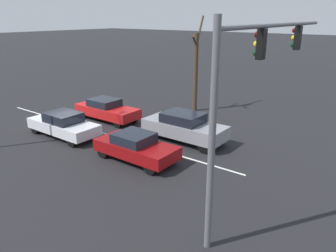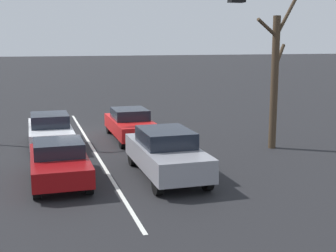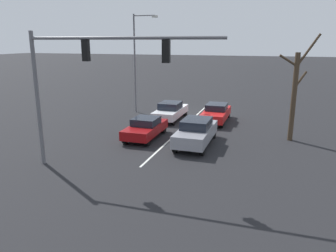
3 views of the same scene
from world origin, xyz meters
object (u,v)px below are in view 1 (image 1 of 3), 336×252
(car_white_midlane_second, at_px, (64,124))
(bare_tree_near, at_px, (196,68))
(car_gray_leftlane_front, at_px, (184,127))
(traffic_signal_gantry, at_px, (256,73))
(car_red_leftlane_second, at_px, (107,109))
(car_maroon_midlane_front, at_px, (136,147))

(car_white_midlane_second, bearing_deg, bare_tree_near, 160.96)
(car_gray_leftlane_front, height_order, traffic_signal_gantry, traffic_signal_gantry)
(traffic_signal_gantry, bearing_deg, car_white_midlane_second, -93.02)
(car_white_midlane_second, distance_m, bare_tree_near, 9.90)
(car_red_leftlane_second, distance_m, traffic_signal_gantry, 13.23)
(car_gray_leftlane_front, distance_m, traffic_signal_gantry, 7.99)
(car_red_leftlane_second, relative_size, traffic_signal_gantry, 0.49)
(car_maroon_midlane_front, relative_size, car_gray_leftlane_front, 0.88)
(car_gray_leftlane_front, xyz_separation_m, traffic_signal_gantry, (4.12, 5.50, 4.06))
(traffic_signal_gantry, bearing_deg, car_red_leftlane_second, -109.83)
(car_red_leftlane_second, xyz_separation_m, bare_tree_near, (-5.43, 3.48, 2.38))
(car_maroon_midlane_front, height_order, bare_tree_near, bare_tree_near)
(traffic_signal_gantry, relative_size, bare_tree_near, 1.41)
(car_maroon_midlane_front, xyz_separation_m, car_white_midlane_second, (0.03, -5.55, 0.03))
(car_white_midlane_second, distance_m, car_red_leftlane_second, 3.67)
(car_red_leftlane_second, bearing_deg, bare_tree_near, 147.34)
(car_gray_leftlane_front, height_order, bare_tree_near, bare_tree_near)
(car_gray_leftlane_front, relative_size, car_red_leftlane_second, 1.04)
(car_maroon_midlane_front, relative_size, car_white_midlane_second, 0.91)
(car_gray_leftlane_front, bearing_deg, traffic_signal_gantry, 53.19)
(car_maroon_midlane_front, xyz_separation_m, traffic_signal_gantry, (0.63, 5.92, 4.21))
(bare_tree_near, bearing_deg, car_white_midlane_second, -19.04)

